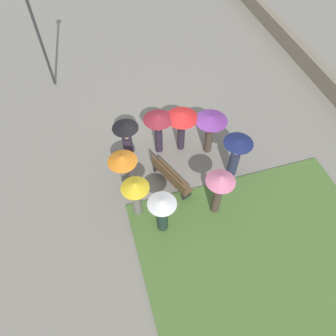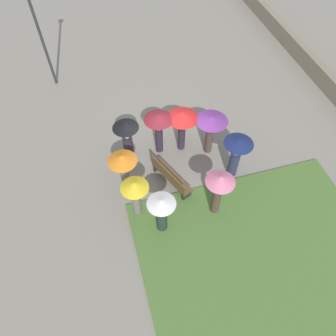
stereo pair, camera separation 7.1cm
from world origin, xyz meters
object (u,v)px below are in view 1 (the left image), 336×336
at_px(crowd_person_black, 126,136).
at_px(crowd_person_white, 162,211).
at_px(crowd_person_maroon, 158,124).
at_px(crowd_person_pink, 220,186).
at_px(crowd_person_yellow, 136,191).
at_px(lamp_post, 34,21).
at_px(crowd_person_orange, 123,164).
at_px(park_bench, 170,177).
at_px(crowd_person_navy, 236,151).
at_px(crowd_person_purple, 211,124).
at_px(crowd_person_red, 182,120).

bearing_deg(crowd_person_black, crowd_person_white, -158.12).
xyz_separation_m(crowd_person_maroon, crowd_person_pink, (-3.23, -1.11, 0.02)).
relative_size(crowd_person_pink, crowd_person_yellow, 1.14).
xyz_separation_m(crowd_person_maroon, crowd_person_yellow, (-2.55, 1.46, -0.16)).
xyz_separation_m(lamp_post, crowd_person_pink, (-8.66, -4.79, -1.63)).
height_order(lamp_post, crowd_person_orange, lamp_post).
bearing_deg(crowd_person_yellow, lamp_post, 66.33).
bearing_deg(crowd_person_white, park_bench, -47.75).
bearing_deg(park_bench, crowd_person_pink, -164.83).
bearing_deg(lamp_post, crowd_person_navy, -140.55).
relative_size(park_bench, crowd_person_black, 1.00).
height_order(crowd_person_purple, crowd_person_black, crowd_person_black).
bearing_deg(crowd_person_navy, crowd_person_black, -13.48).
xyz_separation_m(lamp_post, crowd_person_white, (-8.80, -2.87, -1.99)).
relative_size(park_bench, crowd_person_maroon, 0.98).
bearing_deg(crowd_person_maroon, park_bench, 5.69).
distance_m(crowd_person_black, crowd_person_maroon, 1.25).
relative_size(crowd_person_white, crowd_person_orange, 0.94).
distance_m(park_bench, crowd_person_purple, 2.44).
bearing_deg(crowd_person_navy, crowd_person_orange, 7.39).
xyz_separation_m(crowd_person_purple, crowd_person_white, (-2.81, 2.66, -0.30)).
xyz_separation_m(crowd_person_purple, crowd_person_red, (0.43, 0.98, 0.10)).
bearing_deg(crowd_person_orange, crowd_person_red, -37.97).
bearing_deg(crowd_person_black, crowd_person_orange, 178.72).
relative_size(crowd_person_navy, crowd_person_yellow, 1.05).
xyz_separation_m(crowd_person_pink, crowd_person_navy, (1.36, -1.22, -0.25)).
height_order(crowd_person_navy, crowd_person_yellow, crowd_person_navy).
distance_m(crowd_person_white, crowd_person_orange, 2.11).
bearing_deg(crowd_person_purple, crowd_person_orange, 133.02).
bearing_deg(lamp_post, crowd_person_maroon, -145.90).
height_order(crowd_person_maroon, crowd_person_pink, crowd_person_pink).
distance_m(lamp_post, crowd_person_yellow, 8.48).
relative_size(park_bench, crowd_person_yellow, 1.06).
bearing_deg(crowd_person_red, crowd_person_purple, -25.49).
relative_size(crowd_person_purple, crowd_person_black, 0.98).
bearing_deg(crowd_person_white, crowd_person_purple, -66.21).
relative_size(crowd_person_black, crowd_person_navy, 1.01).
bearing_deg(crowd_person_yellow, crowd_person_purple, -8.06).
xyz_separation_m(crowd_person_white, crowd_person_pink, (0.14, -1.92, 0.36)).
bearing_deg(crowd_person_pink, crowd_person_orange, -29.34).
distance_m(lamp_post, crowd_person_red, 7.35).
bearing_deg(crowd_person_yellow, crowd_person_pink, -53.98).
distance_m(crowd_person_pink, crowd_person_navy, 1.84).
bearing_deg(park_bench, crowd_person_red, -52.43).
bearing_deg(crowd_person_purple, crowd_person_yellow, 149.75).
bearing_deg(crowd_person_red, crowd_person_navy, -51.85).
height_order(crowd_person_white, crowd_person_orange, crowd_person_orange).
height_order(crowd_person_red, crowd_person_yellow, crowd_person_red).
distance_m(lamp_post, crowd_person_purple, 8.32).
distance_m(crowd_person_purple, crowd_person_pink, 2.78).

